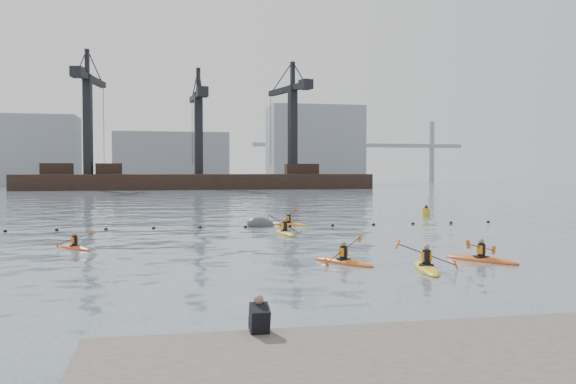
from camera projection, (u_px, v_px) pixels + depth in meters
The scene contains 12 objects.
ground at pixel (403, 291), 19.17m from camera, with size 400.00×400.00×0.00m, color #3D4C5A.
float_line at pixel (267, 226), 41.12m from camera, with size 33.24×0.73×0.24m.
barge_pier at pixel (198, 180), 126.72m from camera, with size 72.00×19.30×29.50m.
skyline at pixel (198, 151), 166.38m from camera, with size 141.00×28.00×22.00m.
kayaker_0 at pixel (344, 261), 24.95m from camera, with size 2.20×3.07×1.24m.
kayaker_1 at pixel (426, 267), 23.29m from camera, with size 2.36×3.54×1.29m.
kayaker_2 at pixel (75, 247), 29.65m from camera, with size 2.10×2.61×0.95m.
kayaker_3 at pixel (285, 232), 36.56m from camera, with size 2.32×3.33×1.41m.
kayaker_4 at pixel (481, 259), 25.57m from camera, with size 2.36×3.19×1.10m.
kayaker_5 at pixel (289, 224), 42.60m from camera, with size 2.66×2.73×1.28m.
mooring_buoy at pixel (261, 226), 41.86m from camera, with size 2.53×1.49×1.26m, color #3B3D40.
nav_buoy at pixel (426, 212), 50.46m from camera, with size 0.64×0.64×1.17m.
Camera 1 is at (-7.41, -17.92, 3.80)m, focal length 38.00 mm.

